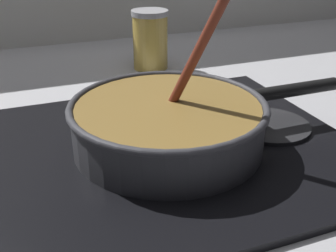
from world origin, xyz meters
The scene contains 6 objects.
ground centered at (0.00, 0.00, -0.02)m, with size 2.40×1.60×0.04m, color #B7B7BC.
hob_plate centered at (0.08, 0.07, 0.01)m, with size 0.56×0.48×0.01m, color black.
burner_ring centered at (0.08, 0.07, 0.02)m, with size 0.16×0.16×0.01m, color #592D0C.
spare_burner centered at (0.27, 0.07, 0.01)m, with size 0.14×0.14×0.01m, color #262628.
cooking_pan centered at (0.09, 0.07, 0.05)m, with size 0.45×0.30×0.28m.
condiment_jar centered at (0.20, 0.48, 0.07)m, with size 0.09×0.09×0.14m.
Camera 1 is at (-0.12, -0.46, 0.32)m, focal length 44.61 mm.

